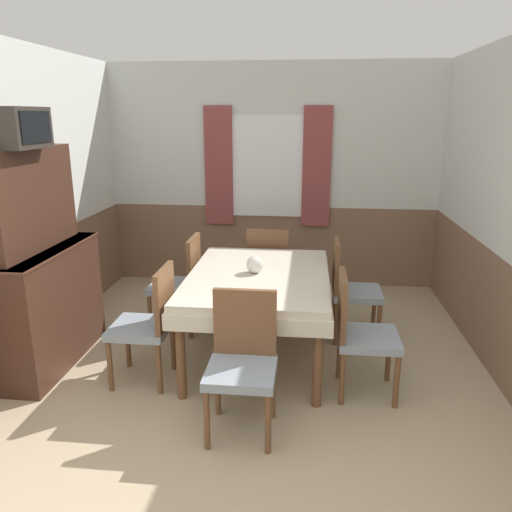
% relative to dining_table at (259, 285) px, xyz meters
% --- Properties ---
extents(wall_back, '(4.26, 0.10, 2.60)m').
position_rel_dining_table_xyz_m(wall_back, '(-0.05, 2.02, 0.66)').
color(wall_back, silver).
rests_on(wall_back, ground_plane).
extents(wall_left, '(0.05, 4.59, 2.60)m').
position_rel_dining_table_xyz_m(wall_left, '(-2.00, -0.10, 0.65)').
color(wall_left, silver).
rests_on(wall_left, ground_plane).
extents(dining_table, '(1.17, 1.61, 0.75)m').
position_rel_dining_table_xyz_m(dining_table, '(0.00, 0.00, 0.00)').
color(dining_table, beige).
rests_on(dining_table, ground_plane).
extents(chair_left_far, '(0.44, 0.44, 0.93)m').
position_rel_dining_table_xyz_m(chair_left_far, '(-0.79, 0.49, -0.15)').
color(chair_left_far, brown).
rests_on(chair_left_far, ground_plane).
extents(chair_right_near, '(0.44, 0.44, 0.93)m').
position_rel_dining_table_xyz_m(chair_right_near, '(0.79, -0.49, -0.15)').
color(chair_right_near, brown).
rests_on(chair_right_near, ground_plane).
extents(chair_head_near, '(0.44, 0.44, 0.93)m').
position_rel_dining_table_xyz_m(chair_head_near, '(-0.00, -1.01, -0.15)').
color(chair_head_near, brown).
rests_on(chair_head_near, ground_plane).
extents(chair_left_near, '(0.44, 0.44, 0.93)m').
position_rel_dining_table_xyz_m(chair_left_near, '(-0.79, -0.49, -0.15)').
color(chair_left_near, brown).
rests_on(chair_left_near, ground_plane).
extents(chair_head_window, '(0.44, 0.44, 0.93)m').
position_rel_dining_table_xyz_m(chair_head_window, '(0.00, 1.01, -0.15)').
color(chair_head_window, brown).
rests_on(chair_head_window, ground_plane).
extents(chair_right_far, '(0.44, 0.44, 0.93)m').
position_rel_dining_table_xyz_m(chair_right_far, '(0.79, 0.49, -0.15)').
color(chair_right_far, brown).
rests_on(chair_right_far, ground_plane).
extents(sideboard, '(0.46, 1.23, 1.78)m').
position_rel_dining_table_xyz_m(sideboard, '(-1.75, -0.27, 0.10)').
color(sideboard, '#3D2319').
rests_on(sideboard, ground_plane).
extents(tv, '(0.29, 0.48, 0.29)m').
position_rel_dining_table_xyz_m(tv, '(-1.70, -0.41, 1.28)').
color(tv, '#2D2823').
rests_on(tv, sideboard).
extents(vase, '(0.14, 0.14, 0.14)m').
position_rel_dining_table_xyz_m(vase, '(-0.03, 0.02, 0.17)').
color(vase, silver).
rests_on(vase, dining_table).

